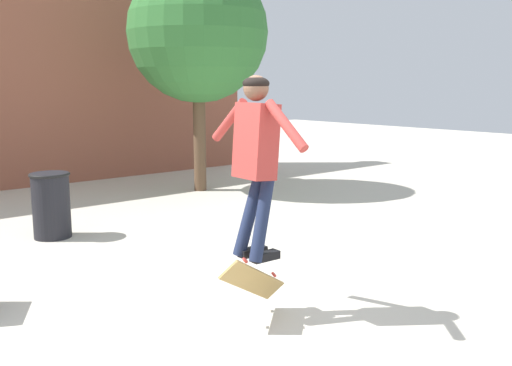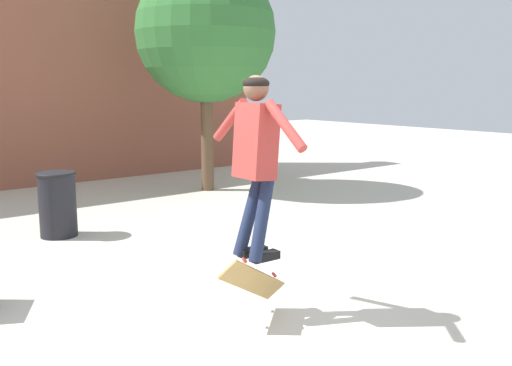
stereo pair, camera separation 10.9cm
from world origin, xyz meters
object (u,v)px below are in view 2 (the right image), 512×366
trash_bin (57,203)px  skater (256,151)px  tree_right (206,33)px  skateboard_flipping (253,280)px

trash_bin → skater: 3.87m
trash_bin → skater: size_ratio=0.56×
tree_right → trash_bin: (-3.43, -1.56, -2.47)m
tree_right → skater: bearing=-120.1°
skater → skateboard_flipping: size_ratio=1.99×
tree_right → skater: size_ratio=2.73×
trash_bin → tree_right: bearing=24.5°
skateboard_flipping → trash_bin: bearing=80.2°
skater → skateboard_flipping: skater is taller
trash_bin → skateboard_flipping: 3.79m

